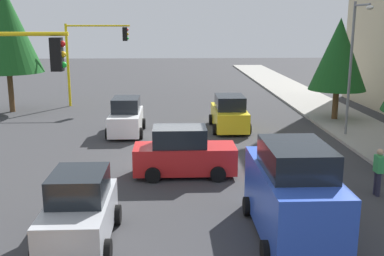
% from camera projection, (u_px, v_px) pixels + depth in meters
% --- Properties ---
extents(ground_plane, '(120.00, 120.00, 0.00)m').
position_uv_depth(ground_plane, '(174.00, 161.00, 20.39)').
color(ground_plane, '#353538').
extents(sidewalk_kerb, '(80.00, 4.00, 0.15)m').
position_uv_depth(sidewalk_kerb, '(362.00, 131.00, 25.69)').
color(sidewalk_kerb, gray).
rests_on(sidewalk_kerb, ground).
extents(traffic_signal_far_right, '(0.36, 4.59, 5.89)m').
position_uv_depth(traffic_signal_far_right, '(92.00, 48.00, 32.85)').
color(traffic_signal_far_right, yellow).
rests_on(traffic_signal_far_right, ground).
extents(street_lamp_curbside, '(2.15, 0.28, 7.00)m').
position_uv_depth(street_lamp_curbside, '(354.00, 55.00, 23.32)').
color(street_lamp_curbside, slate).
rests_on(street_lamp_curbside, ground).
extents(tree_opposite_side, '(4.62, 4.62, 8.45)m').
position_uv_depth(tree_opposite_side, '(5.00, 29.00, 30.37)').
color(tree_opposite_side, brown).
rests_on(tree_opposite_side, ground).
extents(tree_roadside_mid, '(3.44, 3.44, 6.25)m').
position_uv_depth(tree_roadside_mid, '(339.00, 55.00, 27.69)').
color(tree_roadside_mid, brown).
rests_on(tree_roadside_mid, ground).
extents(delivery_van_blue, '(4.80, 2.22, 2.77)m').
position_uv_depth(delivery_van_blue, '(292.00, 194.00, 12.89)').
color(delivery_van_blue, blue).
rests_on(delivery_van_blue, ground).
extents(car_red, '(1.92, 4.02, 1.98)m').
position_uv_depth(car_red, '(184.00, 154.00, 18.26)').
color(car_red, red).
rests_on(car_red, ground).
extents(car_yellow, '(4.16, 2.07, 1.98)m').
position_uv_depth(car_yellow, '(229.00, 114.00, 26.17)').
color(car_yellow, yellow).
rests_on(car_yellow, ground).
extents(car_silver, '(3.64, 1.99, 1.98)m').
position_uv_depth(car_silver, '(79.00, 211.00, 12.69)').
color(car_silver, '#B2B5BA').
rests_on(car_silver, ground).
extents(car_white, '(3.86, 1.93, 1.98)m').
position_uv_depth(car_white, '(126.00, 118.00, 25.17)').
color(car_white, white).
rests_on(car_white, ground).
extents(pedestrian_crossing, '(0.40, 0.24, 1.70)m').
position_uv_depth(pedestrian_crossing, '(378.00, 171.00, 16.12)').
color(pedestrian_crossing, '#262638').
rests_on(pedestrian_crossing, ground).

